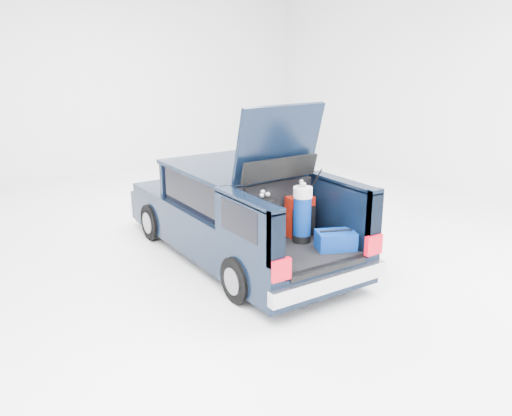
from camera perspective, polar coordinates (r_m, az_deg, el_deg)
ground at (r=8.59m, az=-1.83°, el=-5.05°), size 14.00×14.00×0.00m
car at (r=8.45m, az=-2.25°, el=-0.59°), size 1.87×4.65×2.47m
red_suitcase at (r=7.64m, az=4.66°, el=-0.90°), size 0.38×0.26×0.60m
black_golf_bag at (r=6.93m, az=0.91°, el=-1.90°), size 0.27×0.29×0.84m
blue_golf_bag at (r=7.39m, az=4.89°, el=-0.63°), size 0.28×0.28×0.87m
blue_duffel at (r=7.26m, az=8.39°, el=-3.36°), size 0.60×0.50×0.27m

